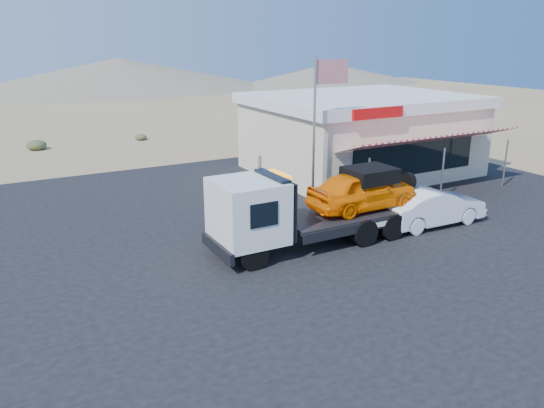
% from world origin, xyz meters
% --- Properties ---
extents(ground, '(120.00, 120.00, 0.00)m').
position_xyz_m(ground, '(0.00, 0.00, 0.00)').
color(ground, '#8C7250').
rests_on(ground, ground).
extents(asphalt_lot, '(32.00, 24.00, 0.02)m').
position_xyz_m(asphalt_lot, '(2.00, 3.00, 0.01)').
color(asphalt_lot, black).
rests_on(asphalt_lot, ground).
extents(tow_truck, '(7.81, 2.31, 2.61)m').
position_xyz_m(tow_truck, '(3.00, 1.54, 1.41)').
color(tow_truck, black).
rests_on(tow_truck, asphalt_lot).
extents(white_sedan, '(4.22, 1.60, 1.37)m').
position_xyz_m(white_sedan, '(7.67, 1.03, 0.71)').
color(white_sedan, silver).
rests_on(white_sedan, asphalt_lot).
extents(jerky_store, '(10.40, 9.97, 3.90)m').
position_xyz_m(jerky_store, '(10.50, 8.97, 1.99)').
color(jerky_store, '#C6B495').
rests_on(jerky_store, asphalt_lot).
extents(flagpole, '(1.55, 0.10, 6.00)m').
position_xyz_m(flagpole, '(4.93, 4.50, 3.76)').
color(flagpole, '#99999E').
rests_on(flagpole, asphalt_lot).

